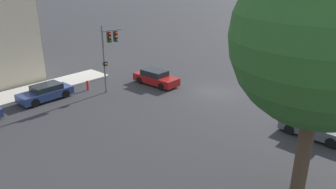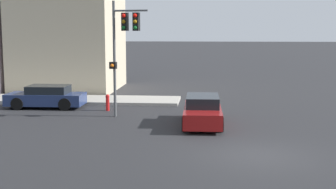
{
  "view_description": "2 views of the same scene",
  "coord_description": "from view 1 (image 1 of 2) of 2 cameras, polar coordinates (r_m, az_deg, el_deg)",
  "views": [
    {
      "loc": [
        -15.55,
        22.98,
        10.23
      ],
      "look_at": [
        0.05,
        5.95,
        1.38
      ],
      "focal_mm": 35.0,
      "sensor_mm": 36.0,
      "label": 1
    },
    {
      "loc": [
        -16.6,
        1.78,
        4.52
      ],
      "look_at": [
        3.37,
        3.53,
        1.69
      ],
      "focal_mm": 50.0,
      "sensor_mm": 36.0,
      "label": 2
    }
  ],
  "objects": [
    {
      "name": "ground_plane",
      "position": [
        29.57,
        7.87,
        0.52
      ],
      "size": [
        300.0,
        300.0,
        0.0
      ],
      "primitive_type": "plane",
      "color": "#28282B"
    },
    {
      "name": "street_tree",
      "position": [
        15.11,
        25.34,
        8.74
      ],
      "size": [
        7.75,
        7.75,
        11.45
      ],
      "color": "#423323",
      "rests_on": "ground_plane"
    },
    {
      "name": "traffic_signal",
      "position": [
        28.67,
        -10.22,
        8.3
      ],
      "size": [
        0.59,
        2.01,
        5.91
      ],
      "rotation": [
        0.0,
        0.0,
        2.94
      ],
      "color": "#515456",
      "rests_on": "ground_plane"
    },
    {
      "name": "crossing_car_0",
      "position": [
        30.98,
        -2.16,
        2.95
      ],
      "size": [
        4.6,
        1.9,
        1.38
      ],
      "rotation": [
        0.0,
        0.0,
        3.16
      ],
      "color": "maroon",
      "rests_on": "ground_plane"
    },
    {
      "name": "crossing_car_1",
      "position": [
        23.47,
        24.22,
        -5.04
      ],
      "size": [
        4.28,
        2.07,
        1.43
      ],
      "rotation": [
        0.0,
        0.0,
        3.13
      ],
      "color": "#4C5156",
      "rests_on": "ground_plane"
    },
    {
      "name": "parked_car_0",
      "position": [
        29.11,
        -20.53,
        0.33
      ],
      "size": [
        1.94,
        4.4,
        1.3
      ],
      "rotation": [
        0.0,
        0.0,
        1.59
      ],
      "color": "navy",
      "rests_on": "ground_plane"
    },
    {
      "name": "fire_hydrant",
      "position": [
        30.37,
        -13.83,
        1.62
      ],
      "size": [
        0.22,
        0.22,
        0.92
      ],
      "color": "red",
      "rests_on": "ground_plane"
    }
  ]
}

